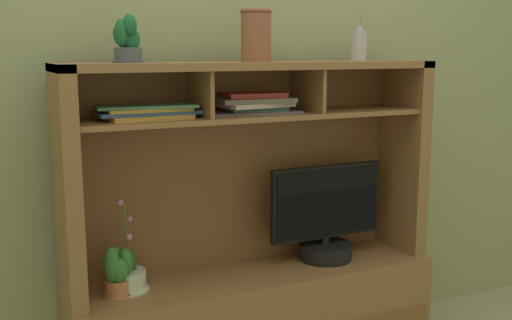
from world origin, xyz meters
name	(u,v)px	position (x,y,z in m)	size (l,w,h in m)	color
back_wall	(232,45)	(0.00, 0.24, 1.40)	(6.00, 0.02, 2.80)	#929C6B
media_console	(255,285)	(0.00, 0.01, 0.40)	(1.56, 0.44, 1.33)	olive
tv_monitor	(326,222)	(0.34, 0.00, 0.63)	(0.54, 0.24, 0.42)	black
potted_orchid	(128,279)	(-0.54, 0.02, 0.51)	(0.16, 0.16, 0.36)	silver
potted_fern	(117,271)	(-0.59, -0.02, 0.56)	(0.12, 0.11, 0.20)	#B86F47
magazine_stack_left	(254,103)	(0.00, 0.03, 1.17)	(0.40, 0.23, 0.08)	slate
magazine_stack_centre	(147,112)	(-0.45, 0.01, 1.15)	(0.39, 0.22, 0.05)	gold
diffuser_bottle	(359,45)	(0.51, 0.02, 1.40)	(0.07, 0.07, 0.27)	#B0B0AE
potted_succulent	(127,42)	(-0.51, 0.02, 1.41)	(0.12, 0.12, 0.17)	#495056
ceramic_vase	(255,35)	(0.00, 0.00, 1.44)	(0.13, 0.13, 0.21)	brown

